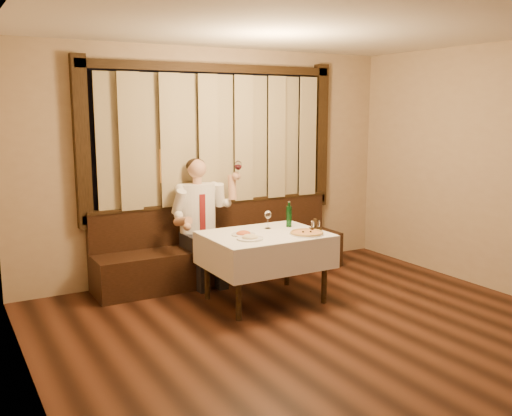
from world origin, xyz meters
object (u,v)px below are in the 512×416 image
pasta_cream (250,236)px  cruet_caddy (315,227)px  pasta_red (243,232)px  green_bottle (289,216)px  pizza (307,233)px  seated_man (201,213)px  dining_table (265,243)px  banquette (223,253)px

pasta_cream → cruet_caddy: size_ratio=2.02×
pasta_red → green_bottle: bearing=11.2°
pizza → pasta_cream: pasta_cream is taller
pasta_cream → green_bottle: bearing=25.6°
pizza → green_bottle: green_bottle is taller
pizza → pasta_red: bearing=153.7°
green_bottle → seated_man: size_ratio=0.19×
pasta_cream → seated_man: bearing=92.5°
dining_table → cruet_caddy: cruet_caddy is taller
dining_table → seated_man: seated_man is taller
cruet_caddy → banquette: bearing=118.4°
dining_table → pasta_red: 0.29m
seated_man → dining_table: bearing=-70.4°
pizza → banquette: bearing=105.2°
pizza → pasta_cream: bearing=171.2°
dining_table → cruet_caddy: bearing=-18.4°
pasta_cream → green_bottle: (0.68, 0.33, 0.09)m
banquette → green_bottle: bearing=-65.1°
banquette → dining_table: 1.08m
pasta_red → pasta_cream: pasta_cream is taller
banquette → pizza: 1.42m
dining_table → green_bottle: bearing=21.3°
pasta_red → cruet_caddy: size_ratio=1.86×
pasta_red → pasta_cream: (-0.03, -0.20, 0.00)m
pizza → seated_man: bearing=119.6°
cruet_caddy → pasta_cream: bearing=-175.8°
pizza → green_bottle: (0.05, 0.43, 0.11)m
banquette → green_bottle: (0.40, -0.87, 0.57)m
pizza → seated_man: seated_man is taller
banquette → cruet_caddy: bearing=-66.2°
dining_table → pizza: bearing=-37.5°
cruet_caddy → seated_man: size_ratio=0.09×
pizza → cruet_caddy: (0.18, 0.09, 0.03)m
pasta_red → pasta_cream: size_ratio=0.92×
dining_table → cruet_caddy: size_ratio=9.34×
dining_table → seated_man: 1.01m
banquette → seated_man: size_ratio=2.14×
cruet_caddy → pizza: bearing=-147.9°
pasta_cream → pasta_red: bearing=80.7°
seated_man → banquette: bearing=15.4°
pasta_red → pizza: bearing=-26.3°
banquette → seated_man: bearing=-164.6°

